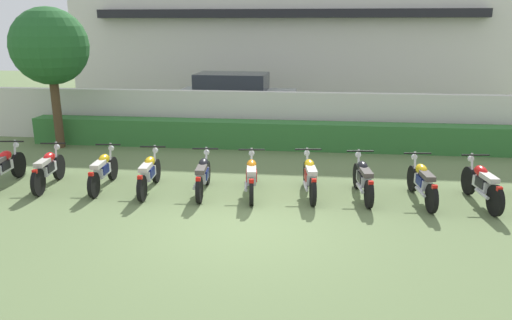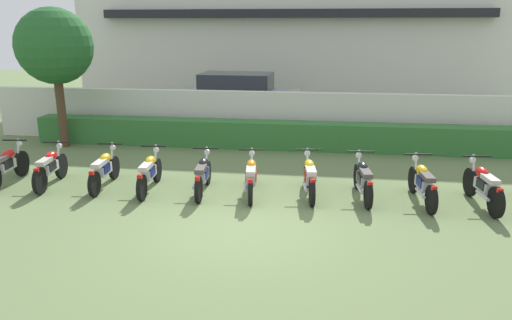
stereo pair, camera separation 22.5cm
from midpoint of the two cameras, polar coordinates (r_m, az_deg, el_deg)
The scene contains 16 objects.
ground at distance 9.17m, azimuth -2.30°, elevation -7.90°, with size 60.00×60.00×0.00m, color #607547.
building at distance 24.81m, azimuth 3.73°, elevation 16.20°, with size 19.88×6.50×7.85m.
compound_wall at distance 15.44m, azimuth 1.59°, elevation 5.03°, with size 18.89×0.30×1.65m, color silver.
hedge_row at distance 14.84m, azimuth 1.34°, elevation 2.97°, with size 15.11×0.70×0.83m, color #337033.
parked_car at distance 18.90m, azimuth -2.74°, elevation 7.31°, with size 4.57×2.23×1.89m.
tree_near_inspector at distance 15.83m, azimuth -23.57°, elevation 12.14°, with size 2.26×2.26×4.20m.
motorcycle_in_row_0 at distance 12.83m, azimuth -28.10°, elevation -0.73°, with size 0.60×1.95×0.97m.
motorcycle_in_row_1 at distance 12.25m, azimuth -23.84°, elevation -0.93°, with size 0.60×1.82×0.97m.
motorcycle_in_row_2 at distance 11.72m, azimuth -18.16°, elevation -1.13°, with size 0.60×1.86×0.94m.
motorcycle_in_row_3 at distance 11.22m, azimuth -13.10°, elevation -1.48°, with size 0.60×1.88×0.94m.
motorcycle_in_row_4 at distance 10.88m, azimuth -6.87°, elevation -1.73°, with size 0.60×1.81×0.94m.
motorcycle_in_row_5 at distance 10.70m, azimuth -1.14°, elevation -1.92°, with size 0.60×1.84×0.94m.
motorcycle_in_row_6 at distance 10.72m, azimuth 5.76°, elevation -1.91°, with size 0.60×1.86×0.95m.
motorcycle_in_row_7 at distance 10.77m, azimuth 11.95°, elevation -2.11°, with size 0.60×1.85×0.95m.
motorcycle_in_row_8 at distance 10.86m, azimuth 18.48°, elevation -2.43°, with size 0.60×1.91×0.96m.
motorcycle_in_row_9 at distance 11.13m, azimuth 24.62°, elevation -2.57°, with size 0.60×1.91×0.97m.
Camera 1 is at (1.23, -8.32, 3.66)m, focal length 33.86 mm.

